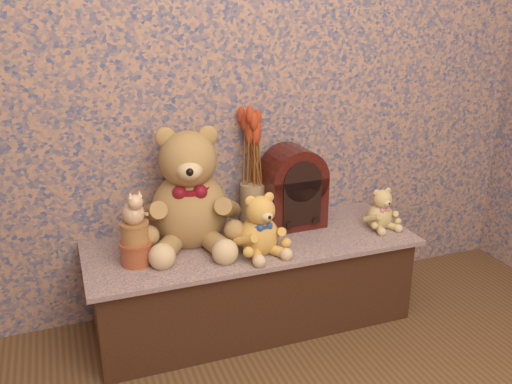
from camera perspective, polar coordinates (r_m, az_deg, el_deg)
display_shelf at (r=2.45m, az=-0.41°, el=-9.33°), size 1.41×0.52×0.39m
teddy_large at (r=2.28m, az=-7.04°, el=1.13°), size 0.52×0.58×0.54m
teddy_medium at (r=2.20m, az=0.30°, el=-3.06°), size 0.26×0.29×0.27m
teddy_small at (r=2.52m, az=12.85°, el=-1.46°), size 0.17×0.20×0.20m
cathedral_radio at (r=2.47m, az=3.87°, el=0.61°), size 0.27×0.20×0.37m
ceramic_vase at (r=2.49m, az=-0.29°, el=-1.29°), size 0.15×0.15×0.20m
dried_stalks at (r=2.40m, az=-0.31°, el=5.42°), size 0.27×0.27×0.40m
biscuit_tin_lower at (r=2.20m, az=-12.36°, el=-6.22°), size 0.13×0.13×0.09m
biscuit_tin_upper at (r=2.16m, az=-12.52°, el=-4.16°), size 0.13×0.13×0.08m
cat_figurine at (r=2.12m, az=-12.74°, el=-1.42°), size 0.12×0.13×0.14m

